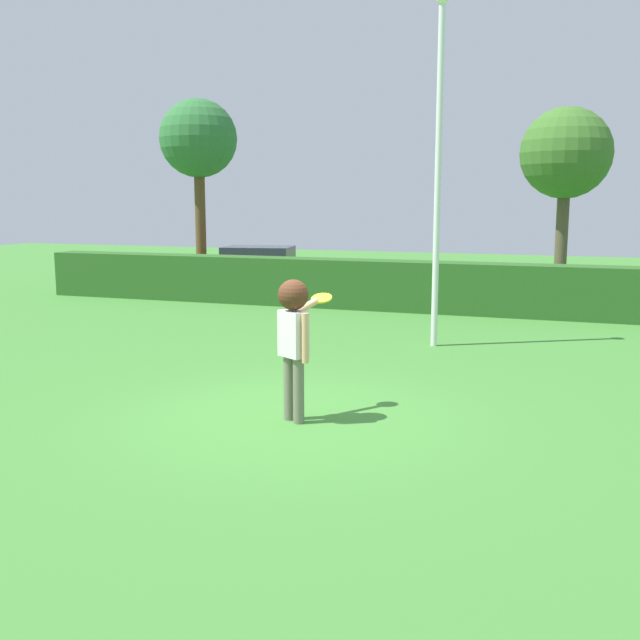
# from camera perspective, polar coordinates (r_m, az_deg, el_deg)

# --- Properties ---
(ground_plane) EXTENTS (60.00, 60.00, 0.00)m
(ground_plane) POSITION_cam_1_polar(r_m,az_deg,el_deg) (9.71, -2.20, -7.40)
(ground_plane) COLOR #3F7E32
(person) EXTENTS (0.50, 0.84, 1.81)m
(person) POSITION_cam_1_polar(r_m,az_deg,el_deg) (9.22, -2.02, -0.67)
(person) COLOR #6D6D59
(person) RESTS_ON ground
(frisbee) EXTENTS (0.28, 0.27, 0.11)m
(frisbee) POSITION_cam_1_polar(r_m,az_deg,el_deg) (9.77, 0.12, 1.70)
(frisbee) COLOR yellow
(lamppost) EXTENTS (0.24, 0.24, 6.47)m
(lamppost) POSITION_cam_1_polar(r_m,az_deg,el_deg) (14.16, 9.11, 12.28)
(lamppost) COLOR silver
(lamppost) RESTS_ON ground
(hedge_row) EXTENTS (22.05, 0.90, 1.25)m
(hedge_row) POSITION_cam_1_polar(r_m,az_deg,el_deg) (18.65, 8.65, 2.54)
(hedge_row) COLOR #295920
(hedge_row) RESTS_ON ground
(parked_car_red) EXTENTS (4.43, 2.39, 1.25)m
(parked_car_red) POSITION_cam_1_polar(r_m,az_deg,el_deg) (24.51, -4.77, 4.35)
(parked_car_red) COLOR #B21E1E
(parked_car_red) RESTS_ON ground
(birch_tree) EXTENTS (2.74, 2.74, 5.54)m
(birch_tree) POSITION_cam_1_polar(r_m,az_deg,el_deg) (24.06, 18.41, 11.99)
(birch_tree) COLOR brown
(birch_tree) RESTS_ON ground
(willow_tree) EXTENTS (2.67, 2.67, 6.19)m
(willow_tree) POSITION_cam_1_polar(r_m,az_deg,el_deg) (26.48, -9.35, 13.48)
(willow_tree) COLOR brown
(willow_tree) RESTS_ON ground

